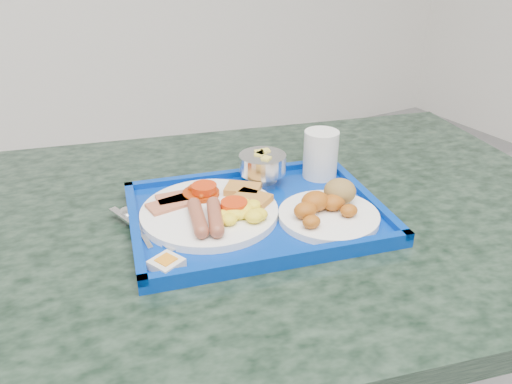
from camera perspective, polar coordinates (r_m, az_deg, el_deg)
table at (r=1.06m, az=-0.19°, el=-11.82°), size 1.47×1.15×0.81m
tray at (r=0.91m, az=-0.00°, el=-2.56°), size 0.51×0.42×0.03m
main_plate at (r=0.89m, az=-4.76°, el=-2.02°), size 0.25×0.25×0.04m
bread_plate at (r=0.89m, az=8.30°, el=-1.83°), size 0.18×0.18×0.06m
fruit_bowl at (r=0.99m, az=0.75°, el=3.19°), size 0.09×0.09×0.07m
juice_cup at (r=1.03m, az=7.41°, el=4.48°), size 0.07×0.07×0.10m
spoon at (r=0.91m, az=-14.11°, el=-2.78°), size 0.03×0.15×0.01m
knife at (r=0.88m, az=-12.97°, el=-4.06°), size 0.06×0.19×0.00m
jam_packet at (r=0.77m, az=-10.19°, el=-8.10°), size 0.06×0.06×0.02m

